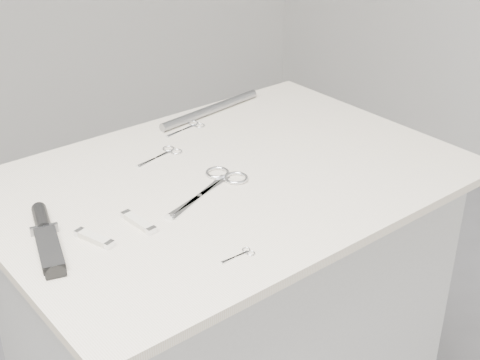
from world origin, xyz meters
TOP-DOWN VIEW (x-y plane):
  - plinth at (0.00, 0.00)m, footprint 0.90×0.60m
  - display_board at (0.00, 0.00)m, footprint 1.00×0.70m
  - large_shears at (-0.04, -0.02)m, footprint 0.23×0.13m
  - embroidery_scissors_a at (-0.05, 0.17)m, footprint 0.12×0.06m
  - embroidery_scissors_b at (0.08, 0.25)m, footprint 0.11×0.05m
  - tiny_scissors at (-0.17, -0.25)m, footprint 0.07×0.03m
  - sheathed_knife at (-0.41, 0.01)m, footprint 0.10×0.22m
  - pocket_knife_a at (-0.34, -0.05)m, footprint 0.04×0.09m
  - pocket_knife_b at (-0.25, -0.05)m, footprint 0.03×0.09m
  - metal_rail at (0.18, 0.29)m, footprint 0.32×0.06m

SIDE VIEW (x-z plane):
  - plinth at x=0.00m, z-range 0.00..0.90m
  - display_board at x=0.00m, z-range 0.90..0.92m
  - tiny_scissors at x=-0.17m, z-range 0.92..0.92m
  - embroidery_scissors_b at x=0.08m, z-range 0.92..0.92m
  - embroidery_scissors_a at x=-0.05m, z-range 0.92..0.92m
  - large_shears at x=-0.04m, z-range 0.92..0.93m
  - pocket_knife_a at x=-0.34m, z-range 0.92..0.93m
  - pocket_knife_b at x=-0.25m, z-range 0.92..0.93m
  - sheathed_knife at x=-0.41m, z-range 0.91..0.94m
  - metal_rail at x=0.18m, z-range 0.92..0.94m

